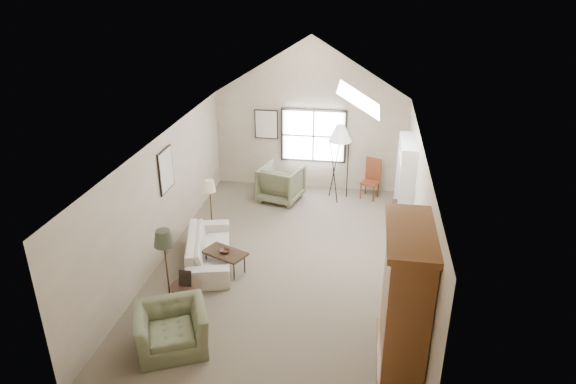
# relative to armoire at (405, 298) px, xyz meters

# --- Properties ---
(room_shell) EXTENTS (5.01, 8.01, 4.00)m
(room_shell) POSITION_rel_armoire_xyz_m (-2.18, 2.40, 2.11)
(room_shell) COLOR #695E4B
(room_shell) RESTS_ON ground
(window) EXTENTS (1.72, 0.08, 1.42)m
(window) POSITION_rel_armoire_xyz_m (-2.08, 6.36, 0.35)
(window) COLOR black
(window) RESTS_ON room_shell
(skylight) EXTENTS (0.80, 1.20, 0.52)m
(skylight) POSITION_rel_armoire_xyz_m (-0.88, 3.30, 2.12)
(skylight) COLOR white
(skylight) RESTS_ON room_shell
(wall_art) EXTENTS (1.97, 3.71, 0.88)m
(wall_art) POSITION_rel_armoire_xyz_m (-4.06, 4.34, 0.63)
(wall_art) COLOR black
(wall_art) RESTS_ON room_shell
(armoire) EXTENTS (0.60, 1.50, 2.20)m
(armoire) POSITION_rel_armoire_xyz_m (0.00, 0.00, 0.00)
(armoire) COLOR brown
(armoire) RESTS_ON ground
(tv_alcove) EXTENTS (0.32, 1.30, 2.10)m
(tv_alcove) POSITION_rel_armoire_xyz_m (0.16, 4.00, 0.05)
(tv_alcove) COLOR white
(tv_alcove) RESTS_ON ground
(media_console) EXTENTS (0.34, 1.18, 0.60)m
(media_console) POSITION_rel_armoire_xyz_m (0.14, 4.00, -0.80)
(media_console) COLOR #382316
(media_console) RESTS_ON ground
(tv_panel) EXTENTS (0.05, 0.90, 0.55)m
(tv_panel) POSITION_rel_armoire_xyz_m (0.14, 4.00, -0.18)
(tv_panel) COLOR black
(tv_panel) RESTS_ON media_console
(sofa) EXTENTS (1.35, 2.25, 0.61)m
(sofa) POSITION_rel_armoire_xyz_m (-3.69, 2.20, -0.79)
(sofa) COLOR beige
(sofa) RESTS_ON ground
(armchair_near) EXTENTS (1.38, 1.31, 0.70)m
(armchair_near) POSITION_rel_armoire_xyz_m (-3.51, -0.34, -0.75)
(armchair_near) COLOR #6A704E
(armchair_near) RESTS_ON ground
(armchair_far) EXTENTS (1.21, 1.23, 0.92)m
(armchair_far) POSITION_rel_armoire_xyz_m (-2.78, 5.41, -0.64)
(armchair_far) COLOR #636446
(armchair_far) RESTS_ON ground
(coffee_table) EXTENTS (0.95, 0.77, 0.43)m
(coffee_table) POSITION_rel_armoire_xyz_m (-3.28, 1.93, -0.89)
(coffee_table) COLOR #322114
(coffee_table) RESTS_ON ground
(bowl) EXTENTS (0.27, 0.27, 0.05)m
(bowl) POSITION_rel_armoire_xyz_m (-3.28, 1.93, -0.65)
(bowl) COLOR #3C2018
(bowl) RESTS_ON coffee_table
(side_table) EXTENTS (0.65, 0.65, 0.53)m
(side_table) POSITION_rel_armoire_xyz_m (-3.59, 0.60, -0.84)
(side_table) COLOR #361F16
(side_table) RESTS_ON ground
(side_chair) EXTENTS (0.52, 0.52, 1.04)m
(side_chair) POSITION_rel_armoire_xyz_m (-0.55, 5.89, -0.58)
(side_chair) COLOR brown
(side_chair) RESTS_ON ground
(tripod_lamp) EXTENTS (0.64, 0.64, 2.00)m
(tripod_lamp) POSITION_rel_armoire_xyz_m (-1.35, 5.69, -0.10)
(tripod_lamp) COLOR silver
(tripod_lamp) RESTS_ON ground
(dark_lamp) EXTENTS (0.43, 0.43, 1.47)m
(dark_lamp) POSITION_rel_armoire_xyz_m (-3.99, 0.80, -0.37)
(dark_lamp) COLOR #2B2F21
(dark_lamp) RESTS_ON ground
(tan_lamp) EXTENTS (0.32, 0.32, 1.32)m
(tan_lamp) POSITION_rel_armoire_xyz_m (-3.99, 3.40, -0.44)
(tan_lamp) COLOR tan
(tan_lamp) RESTS_ON ground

